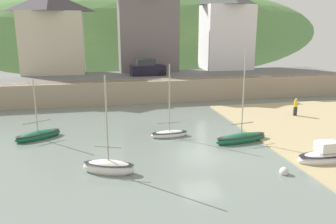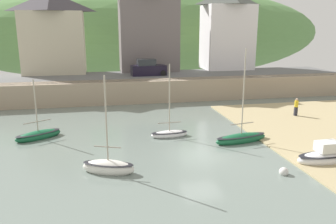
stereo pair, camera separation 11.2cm
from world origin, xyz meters
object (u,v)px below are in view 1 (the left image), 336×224
Objects in this scene: church_with_spire at (227,16)px; person_near_water at (296,106)px; waterfront_building_left at (52,33)px; sailboat_nearest_shore at (169,133)px; waterfront_building_right at (227,29)px; mooring_buoy at (284,172)px; parked_car_near_slipway at (147,69)px; waterfront_building_centre at (148,26)px; sailboat_blue_trim at (38,135)px; dinghy_open_wooden at (241,138)px; motorboat_with_cabin at (327,156)px; sailboat_far_left at (109,167)px.

church_with_spire reaches higher than person_near_water.
sailboat_nearest_shore is (10.18, -20.91, -7.11)m from waterfront_building_left.
waterfront_building_right reaches higher than person_near_water.
parked_car_near_slipway is at bearing 99.39° from mooring_buoy.
church_with_spire reaches higher than mooring_buoy.
waterfront_building_centre is 6.76m from parked_car_near_slipway.
sailboat_blue_trim is at bearing -128.80° from parked_car_near_slipway.
parked_car_near_slipway is at bearing 91.08° from dinghy_open_wooden.
dinghy_open_wooden is 5.70m from mooring_buoy.
motorboat_with_cabin is at bearing -76.47° from waterfront_building_centre.
sailboat_blue_trim is at bearing 167.71° from sailboat_nearest_shore.
sailboat_blue_trim is at bearing -135.20° from church_with_spire.
parked_car_near_slipway reaches higher than person_near_water.
waterfront_building_right is (10.78, 0.00, -0.48)m from waterfront_building_centre.
sailboat_far_left is 9.87m from mooring_buoy.
waterfront_building_centre is 10.79m from waterfront_building_right.
mooring_buoy is at bearing 8.65° from sailboat_far_left.
waterfront_building_left is 33.34m from mooring_buoy.
dinghy_open_wooden reaches higher than mooring_buoy.
church_with_spire is 30.13m from dinghy_open_wooden.
motorboat_with_cabin reaches higher than mooring_buoy.
waterfront_building_left reaches higher than sailboat_blue_trim.
waterfront_building_centre reaches higher than mooring_buoy.
motorboat_with_cabin is 11.17m from person_near_water.
waterfront_building_centre is at bearing 29.05° from sailboat_blue_trim.
waterfront_building_right is 2.27× the size of sailboat_blue_trim.
sailboat_nearest_shore reaches higher than person_near_water.
mooring_buoy is at bearing -62.47° from waterfront_building_left.
person_near_water reaches higher than motorboat_with_cabin.
church_with_spire is (1.52, 4.00, 1.88)m from waterfront_building_right.
motorboat_with_cabin is at bearing -98.37° from waterfront_building_right.
mooring_buoy is (-7.72, -11.39, -0.83)m from person_near_water.
sailboat_blue_trim is 22.27m from person_near_water.
church_with_spire is (12.30, 4.00, 1.40)m from waterfront_building_centre.
sailboat_nearest_shore is 7.39m from sailboat_far_left.
sailboat_far_left is 0.85× the size of dinghy_open_wooden.
church_with_spire reaches higher than waterfront_building_right.
church_with_spire reaches higher than sailboat_far_left.
sailboat_blue_trim is at bearing -175.12° from person_near_water.
sailboat_far_left is at bearing -171.05° from dinghy_open_wooden.
sailboat_nearest_shore is at bearing -120.70° from waterfront_building_right.
waterfront_building_left is 18.83× the size of mooring_buoy.
waterfront_building_centre is 21.84m from person_near_water.
parked_car_near_slipway is (-7.49, 23.29, 2.83)m from motorboat_with_cabin.
parked_car_near_slipway is at bearing -22.22° from waterfront_building_left.
waterfront_building_left is 11.85m from waterfront_building_centre.
waterfront_building_centre is at bearing 76.16° from parked_car_near_slipway.
motorboat_with_cabin is 2.42× the size of person_near_water.
motorboat_with_cabin is (17.92, -8.42, 0.12)m from sailboat_blue_trim.
motorboat_with_cabin is at bearing -100.01° from church_with_spire.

